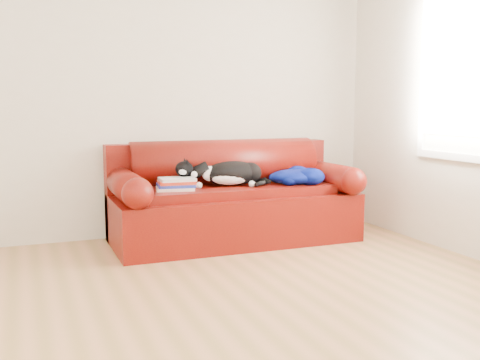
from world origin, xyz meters
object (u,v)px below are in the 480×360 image
Objects in this scene: sofa_base at (234,214)px; book_stack at (176,184)px; cat at (232,174)px; blanket at (295,176)px.

book_stack is (-0.54, -0.10, 0.31)m from sofa_base.
sofa_base is 0.63m from book_stack.
book_stack is 0.48× the size of cat.
sofa_base is 0.37m from cat.
blanket is at bearing -12.63° from sofa_base.
book_stack is 1.08m from blanket.
book_stack reaches higher than sofa_base.
book_stack is at bearing -163.60° from cat.
sofa_base is at bearing 10.05° from book_stack.
cat reaches higher than blanket.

